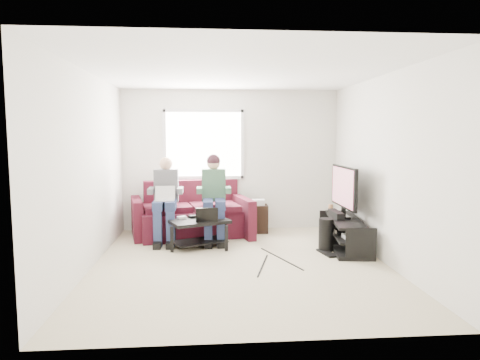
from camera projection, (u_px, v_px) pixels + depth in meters
name	position (u px, v px, depth m)	size (l,w,h in m)	color
floor	(240.00, 264.00, 5.90)	(4.50, 4.50, 0.00)	beige
ceiling	(240.00, 72.00, 5.62)	(4.50, 4.50, 0.00)	white
wall_back	(231.00, 160.00, 7.99)	(4.50, 4.50, 0.00)	silver
wall_front	(262.00, 192.00, 3.53)	(4.50, 4.50, 0.00)	silver
wall_left	(88.00, 171.00, 5.60)	(4.50, 4.50, 0.00)	silver
wall_right	(384.00, 169.00, 5.92)	(4.50, 4.50, 0.00)	silver
window	(204.00, 144.00, 7.90)	(1.48, 0.04, 1.28)	white
sofa	(191.00, 216.00, 7.54)	(2.22, 1.30, 0.95)	#4F1320
person_left	(166.00, 195.00, 7.08)	(0.40, 0.70, 1.40)	navy
person_right	(214.00, 191.00, 7.16)	(0.40, 0.71, 1.44)	navy
laptop_silver	(165.00, 197.00, 6.93)	(0.32, 0.22, 0.24)	silver
coffee_table	(199.00, 227.00, 6.72)	(1.02, 0.84, 0.44)	black
laptop_black	(207.00, 213.00, 6.63)	(0.34, 0.24, 0.24)	black
controller_a	(182.00, 217.00, 6.81)	(0.14, 0.09, 0.04)	silver
controller_b	(193.00, 217.00, 6.88)	(0.14, 0.09, 0.04)	black
controller_c	(218.00, 217.00, 6.88)	(0.14, 0.09, 0.04)	gray
tv_stand	(345.00, 235.00, 6.69)	(0.62, 1.49, 0.48)	black
tv	(344.00, 188.00, 6.71)	(0.12, 1.10, 0.81)	black
soundbar	(336.00, 214.00, 6.74)	(0.12, 0.50, 0.10)	black
drink_cup	(331.00, 208.00, 7.27)	(0.08, 0.08, 0.12)	#B2794D
console_white	(354.00, 237.00, 6.28)	(0.30, 0.22, 0.06)	silver
console_grey	(339.00, 226.00, 6.98)	(0.34, 0.26, 0.08)	gray
console_black	(346.00, 231.00, 6.63)	(0.38, 0.30, 0.07)	black
subwoofer	(326.00, 235.00, 6.55)	(0.22, 0.22, 0.50)	black
keyboard_floor	(327.00, 253.00, 6.39)	(0.15, 0.44, 0.02)	black
end_table	(258.00, 218.00, 7.80)	(0.34, 0.34, 0.60)	black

